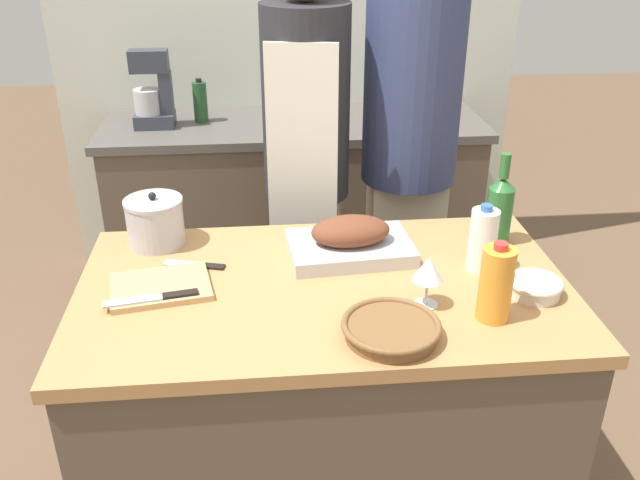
{
  "coord_description": "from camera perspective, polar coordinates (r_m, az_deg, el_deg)",
  "views": [
    {
      "loc": [
        -0.16,
        -1.64,
        1.84
      ],
      "look_at": [
        0.0,
        0.12,
        0.94
      ],
      "focal_mm": 38.0,
      "sensor_mm": 36.0,
      "label": 1
    }
  ],
  "objects": [
    {
      "name": "condiment_bottle_short",
      "position": [
        3.29,
        -10.05,
        11.39
      ],
      "size": [
        0.07,
        0.07,
        0.21
      ],
      "color": "#234C28",
      "rests_on": "back_counter"
    },
    {
      "name": "person_cook_guest",
      "position": [
        2.65,
        7.53,
        7.81
      ],
      "size": [
        0.36,
        0.36,
        1.78
      ],
      "rotation": [
        0.0,
        0.0,
        -0.02
      ],
      "color": "beige",
      "rests_on": "ground_plane"
    },
    {
      "name": "cutting_board",
      "position": [
        1.93,
        -13.28,
        -3.86
      ],
      "size": [
        0.3,
        0.25,
        0.02
      ],
      "color": "tan",
      "rests_on": "kitchen_island"
    },
    {
      "name": "condiment_bottle_extra",
      "position": [
        3.2,
        7.39,
        10.71
      ],
      "size": [
        0.06,
        0.06,
        0.16
      ],
      "color": "maroon",
      "rests_on": "back_counter"
    },
    {
      "name": "person_cook_aproned",
      "position": [
        2.54,
        -1.15,
        6.79
      ],
      "size": [
        0.32,
        0.34,
        1.73
      ],
      "rotation": [
        0.0,
        0.0,
        -0.17
      ],
      "color": "beige",
      "rests_on": "ground_plane"
    },
    {
      "name": "back_wall",
      "position": [
        3.52,
        -2.74,
        17.63
      ],
      "size": [
        2.31,
        0.1,
        2.55
      ],
      "color": "silver",
      "rests_on": "ground_plane"
    },
    {
      "name": "kitchen_island",
      "position": [
        2.16,
        0.31,
        -13.64
      ],
      "size": [
        1.39,
        0.8,
        0.86
      ],
      "color": "brown",
      "rests_on": "ground_plane"
    },
    {
      "name": "wine_glass_left",
      "position": [
        1.79,
        9.11,
        -2.52
      ],
      "size": [
        0.08,
        0.08,
        0.15
      ],
      "color": "silver",
      "rests_on": "kitchen_island"
    },
    {
      "name": "stock_pot",
      "position": [
        2.16,
        -13.71,
        1.51
      ],
      "size": [
        0.18,
        0.18,
        0.17
      ],
      "color": "#B7B7BC",
      "rests_on": "kitchen_island"
    },
    {
      "name": "stand_mixer",
      "position": [
        3.24,
        -13.9,
        11.73
      ],
      "size": [
        0.18,
        0.14,
        0.35
      ],
      "color": "#333842",
      "rests_on": "back_counter"
    },
    {
      "name": "juice_jug",
      "position": [
        1.77,
        14.6,
        -3.6
      ],
      "size": [
        0.08,
        0.08,
        0.22
      ],
      "color": "orange",
      "rests_on": "kitchen_island"
    },
    {
      "name": "mixing_bowl",
      "position": [
        1.94,
        17.68,
        -3.75
      ],
      "size": [
        0.15,
        0.15,
        0.05
      ],
      "color": "beige",
      "rests_on": "kitchen_island"
    },
    {
      "name": "knife_paring",
      "position": [
        2.03,
        -10.37,
        -2.11
      ],
      "size": [
        0.19,
        0.08,
        0.01
      ],
      "color": "#B7B7BC",
      "rests_on": "kitchen_island"
    },
    {
      "name": "wine_bottle_green",
      "position": [
        2.17,
        14.89,
        2.59
      ],
      "size": [
        0.08,
        0.08,
        0.29
      ],
      "color": "#28662D",
      "rests_on": "kitchen_island"
    },
    {
      "name": "roasting_pan",
      "position": [
        2.05,
        2.57,
        -0.08
      ],
      "size": [
        0.39,
        0.27,
        0.12
      ],
      "color": "#BCBCC1",
      "rests_on": "kitchen_island"
    },
    {
      "name": "wicker_basket",
      "position": [
        1.69,
        6.0,
        -7.44
      ],
      "size": [
        0.25,
        0.25,
        0.04
      ],
      "color": "brown",
      "rests_on": "kitchen_island"
    },
    {
      "name": "condiment_bottle_tall",
      "position": [
        3.44,
        8.86,
        12.19
      ],
      "size": [
        0.05,
        0.05,
        0.21
      ],
      "color": "#B28E2D",
      "rests_on": "back_counter"
    },
    {
      "name": "knife_chef",
      "position": [
        1.86,
        -13.75,
        -4.75
      ],
      "size": [
        0.25,
        0.07,
        0.01
      ],
      "color": "#B7B7BC",
      "rests_on": "cutting_board"
    },
    {
      "name": "milk_jug",
      "position": [
        2.0,
        13.55,
        0.04
      ],
      "size": [
        0.08,
        0.08,
        0.2
      ],
      "color": "white",
      "rests_on": "kitchen_island"
    },
    {
      "name": "back_counter",
      "position": [
        3.42,
        -2.14,
        2.82
      ],
      "size": [
        1.81,
        0.6,
        0.89
      ],
      "color": "brown",
      "rests_on": "ground_plane"
    }
  ]
}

